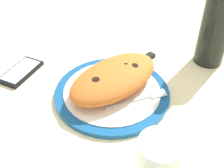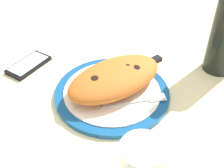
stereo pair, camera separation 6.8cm
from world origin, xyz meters
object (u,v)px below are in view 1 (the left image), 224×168
at_px(knife, 132,67).
at_px(wine_bottle, 216,24).
at_px(water_glass, 158,164).
at_px(calzone, 114,78).
at_px(smartphone, 21,72).
at_px(plate, 112,93).
at_px(fork, 142,98).

distance_m(knife, wine_bottle, 0.24).
bearing_deg(water_glass, knife, 62.62).
xyz_separation_m(calzone, smartphone, (-0.17, 0.19, -0.04)).
height_order(plate, fork, fork).
height_order(water_glass, wine_bottle, wine_bottle).
xyz_separation_m(fork, water_glass, (-0.10, -0.17, 0.03)).
height_order(smartphone, wine_bottle, wine_bottle).
bearing_deg(knife, plate, -154.01).
bearing_deg(water_glass, wine_bottle, 30.99).
relative_size(knife, wine_bottle, 0.83).
bearing_deg(fork, water_glass, -119.26).
bearing_deg(smartphone, fork, -52.33).
relative_size(plate, smartphone, 2.08).
height_order(calzone, fork, calzone).
relative_size(smartphone, wine_bottle, 0.46).
xyz_separation_m(knife, water_glass, (-0.15, -0.28, 0.02)).
bearing_deg(plate, water_glass, -102.80).
bearing_deg(fork, wine_bottle, 9.09).
bearing_deg(smartphone, water_glass, -76.38).
xyz_separation_m(calzone, wine_bottle, (0.29, -0.03, 0.07)).
relative_size(fork, water_glass, 1.48).
distance_m(fork, water_glass, 0.20).
relative_size(calzone, fork, 1.78).
distance_m(calzone, smartphone, 0.26).
height_order(smartphone, water_glass, water_glass).
height_order(fork, wine_bottle, wine_bottle).
bearing_deg(knife, water_glass, -117.38).
height_order(knife, smartphone, knife).
relative_size(plate, wine_bottle, 0.96).
height_order(plate, knife, knife).
relative_size(knife, water_glass, 2.35).
bearing_deg(smartphone, calzone, -48.47).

